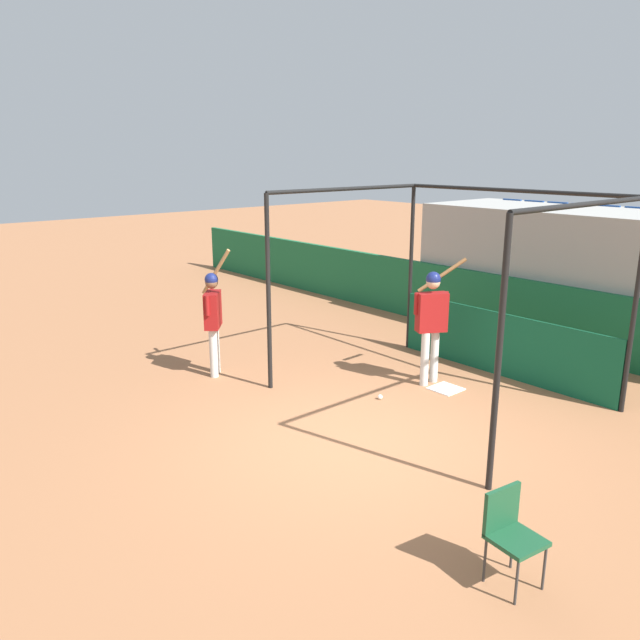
# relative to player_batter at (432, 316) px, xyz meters

# --- Properties ---
(ground_plane) EXTENTS (60.00, 60.00, 0.00)m
(ground_plane) POSITION_rel_player_batter_xyz_m (0.72, -2.35, -1.10)
(ground_plane) COLOR #9E6642
(outfield_wall) EXTENTS (24.00, 0.12, 1.27)m
(outfield_wall) POSITION_rel_player_batter_xyz_m (0.72, 2.95, -0.47)
(outfield_wall) COLOR #196038
(outfield_wall) RESTS_ON ground
(bleacher_section) EXTENTS (7.05, 2.40, 2.55)m
(bleacher_section) POSITION_rel_player_batter_xyz_m (0.72, 4.22, 0.17)
(bleacher_section) COLOR #9E9E99
(bleacher_section) RESTS_ON ground
(batting_cage) EXTENTS (4.09, 3.29, 3.03)m
(batting_cage) POSITION_rel_player_batter_xyz_m (0.52, 0.57, 0.14)
(batting_cage) COLOR black
(batting_cage) RESTS_ON ground
(home_plate) EXTENTS (0.44, 0.44, 0.02)m
(home_plate) POSITION_rel_player_batter_xyz_m (0.35, -0.01, -1.09)
(home_plate) COLOR white
(home_plate) RESTS_ON ground
(player_batter) EXTENTS (0.61, 0.96, 1.97)m
(player_batter) POSITION_rel_player_batter_xyz_m (0.00, 0.00, 0.00)
(player_batter) COLOR silver
(player_batter) RESTS_ON ground
(player_waiting) EXTENTS (0.81, 0.65, 2.05)m
(player_waiting) POSITION_rel_player_batter_xyz_m (-2.58, -2.37, -0.07)
(player_waiting) COLOR silver
(player_waiting) RESTS_ON ground
(folding_chair) EXTENTS (0.45, 0.45, 0.84)m
(folding_chair) POSITION_rel_player_batter_xyz_m (3.50, -3.22, -0.58)
(folding_chair) COLOR #194C2D
(folding_chair) RESTS_ON ground
(baseball) EXTENTS (0.07, 0.07, 0.07)m
(baseball) POSITION_rel_player_batter_xyz_m (-0.03, -1.09, -1.06)
(baseball) COLOR white
(baseball) RESTS_ON ground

